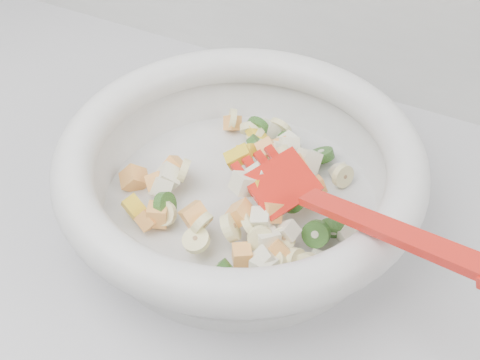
% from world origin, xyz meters
% --- Properties ---
extents(mixing_bowl, '(0.45, 0.37, 0.16)m').
position_xyz_m(mixing_bowl, '(-0.16, 1.46, 0.96)').
color(mixing_bowl, silver).
rests_on(mixing_bowl, counter).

